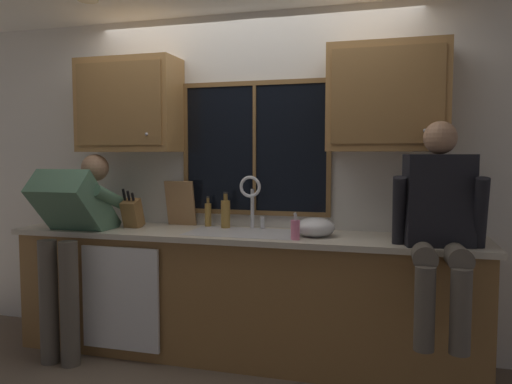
{
  "coord_description": "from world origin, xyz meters",
  "views": [
    {
      "loc": [
        1.08,
        -3.67,
        1.48
      ],
      "look_at": [
        0.13,
        -0.3,
        1.21
      ],
      "focal_mm": 34.85,
      "sensor_mm": 36.0,
      "label": 1
    }
  ],
  "objects_px": {
    "cutting_board": "(180,203)",
    "bottle_green_glass": "(208,214)",
    "mixing_bowl": "(315,227)",
    "bottle_tall_clear": "(226,213)",
    "knife_block": "(132,214)",
    "person_standing": "(73,229)",
    "person_sitting_on_counter": "(439,218)",
    "soap_dispenser": "(295,229)"
  },
  "relations": [
    {
      "from": "person_standing",
      "to": "person_sitting_on_counter",
      "type": "distance_m",
      "value": 2.52
    },
    {
      "from": "bottle_tall_clear",
      "to": "cutting_board",
      "type": "bearing_deg",
      "value": 174.63
    },
    {
      "from": "knife_block",
      "to": "person_sitting_on_counter",
      "type": "bearing_deg",
      "value": -7.09
    },
    {
      "from": "person_standing",
      "to": "person_sitting_on_counter",
      "type": "height_order",
      "value": "person_sitting_on_counter"
    },
    {
      "from": "knife_block",
      "to": "mixing_bowl",
      "type": "xyz_separation_m",
      "value": [
        1.41,
        -0.02,
        -0.05
      ]
    },
    {
      "from": "mixing_bowl",
      "to": "knife_block",
      "type": "bearing_deg",
      "value": 179.29
    },
    {
      "from": "knife_block",
      "to": "soap_dispenser",
      "type": "bearing_deg",
      "value": -8.61
    },
    {
      "from": "person_standing",
      "to": "cutting_board",
      "type": "relative_size",
      "value": 4.13
    },
    {
      "from": "mixing_bowl",
      "to": "cutting_board",
      "type": "bearing_deg",
      "value": 168.34
    },
    {
      "from": "cutting_board",
      "to": "soap_dispenser",
      "type": "height_order",
      "value": "cutting_board"
    },
    {
      "from": "soap_dispenser",
      "to": "bottle_tall_clear",
      "type": "height_order",
      "value": "bottle_tall_clear"
    },
    {
      "from": "person_standing",
      "to": "person_sitting_on_counter",
      "type": "bearing_deg",
      "value": 0.19
    },
    {
      "from": "mixing_bowl",
      "to": "bottle_green_glass",
      "type": "xyz_separation_m",
      "value": [
        -0.88,
        0.24,
        0.04
      ]
    },
    {
      "from": "person_standing",
      "to": "mixing_bowl",
      "type": "xyz_separation_m",
      "value": [
        1.74,
        0.26,
        0.05
      ]
    },
    {
      "from": "person_sitting_on_counter",
      "to": "soap_dispenser",
      "type": "distance_m",
      "value": 0.89
    },
    {
      "from": "cutting_board",
      "to": "mixing_bowl",
      "type": "distance_m",
      "value": 1.14
    },
    {
      "from": "person_sitting_on_counter",
      "to": "knife_block",
      "type": "bearing_deg",
      "value": 172.91
    },
    {
      "from": "person_sitting_on_counter",
      "to": "knife_block",
      "type": "distance_m",
      "value": 2.21
    },
    {
      "from": "mixing_bowl",
      "to": "bottle_tall_clear",
      "type": "xyz_separation_m",
      "value": [
        -0.72,
        0.19,
        0.05
      ]
    },
    {
      "from": "mixing_bowl",
      "to": "soap_dispenser",
      "type": "distance_m",
      "value": 0.21
    },
    {
      "from": "person_sitting_on_counter",
      "to": "cutting_board",
      "type": "xyz_separation_m",
      "value": [
        -1.89,
        0.48,
        -0.01
      ]
    },
    {
      "from": "mixing_bowl",
      "to": "soap_dispenser",
      "type": "height_order",
      "value": "soap_dispenser"
    },
    {
      "from": "person_sitting_on_counter",
      "to": "cutting_board",
      "type": "bearing_deg",
      "value": 165.63
    },
    {
      "from": "person_sitting_on_counter",
      "to": "mixing_bowl",
      "type": "distance_m",
      "value": 0.83
    },
    {
      "from": "mixing_bowl",
      "to": "bottle_tall_clear",
      "type": "height_order",
      "value": "bottle_tall_clear"
    },
    {
      "from": "soap_dispenser",
      "to": "bottle_green_glass",
      "type": "relative_size",
      "value": 0.77
    },
    {
      "from": "person_sitting_on_counter",
      "to": "bottle_tall_clear",
      "type": "bearing_deg",
      "value": 163.38
    },
    {
      "from": "person_standing",
      "to": "knife_block",
      "type": "relative_size",
      "value": 4.61
    },
    {
      "from": "bottle_green_glass",
      "to": "bottle_tall_clear",
      "type": "xyz_separation_m",
      "value": [
        0.16,
        -0.04,
        0.02
      ]
    },
    {
      "from": "mixing_bowl",
      "to": "bottle_tall_clear",
      "type": "bearing_deg",
      "value": 165.02
    },
    {
      "from": "bottle_green_glass",
      "to": "bottle_tall_clear",
      "type": "bearing_deg",
      "value": -15.23
    },
    {
      "from": "cutting_board",
      "to": "soap_dispenser",
      "type": "xyz_separation_m",
      "value": [
        1.0,
        -0.41,
        -0.11
      ]
    },
    {
      "from": "person_standing",
      "to": "cutting_board",
      "type": "xyz_separation_m",
      "value": [
        0.63,
        0.49,
        0.16
      ]
    },
    {
      "from": "person_standing",
      "to": "bottle_tall_clear",
      "type": "relative_size",
      "value": 5.39
    },
    {
      "from": "person_sitting_on_counter",
      "to": "cutting_board",
      "type": "height_order",
      "value": "person_sitting_on_counter"
    },
    {
      "from": "soap_dispenser",
      "to": "bottle_green_glass",
      "type": "distance_m",
      "value": 0.88
    },
    {
      "from": "knife_block",
      "to": "cutting_board",
      "type": "distance_m",
      "value": 0.38
    },
    {
      "from": "cutting_board",
      "to": "bottle_green_glass",
      "type": "height_order",
      "value": "cutting_board"
    },
    {
      "from": "person_standing",
      "to": "soap_dispenser",
      "type": "distance_m",
      "value": 1.64
    },
    {
      "from": "person_sitting_on_counter",
      "to": "bottle_tall_clear",
      "type": "relative_size",
      "value": 4.58
    },
    {
      "from": "mixing_bowl",
      "to": "soap_dispenser",
      "type": "relative_size",
      "value": 1.49
    },
    {
      "from": "mixing_bowl",
      "to": "person_standing",
      "type": "bearing_deg",
      "value": -171.38
    }
  ]
}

